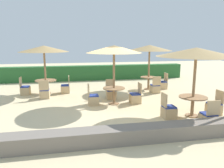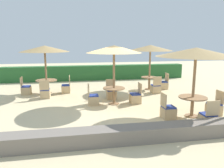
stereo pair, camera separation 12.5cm
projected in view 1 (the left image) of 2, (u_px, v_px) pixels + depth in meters
The scene contains 22 objects.
ground_plane at pixel (115, 108), 9.21m from camera, with size 40.00×40.00×0.00m, color beige.
hedge_row at pixel (95, 73), 15.82m from camera, with size 13.00×0.70×1.04m, color #28602D.
stone_border at pixel (138, 134), 6.09m from camera, with size 10.00×0.56×0.43m, color slate.
parasol_back_left at pixel (44, 49), 11.23m from camera, with size 2.55×2.55×2.54m.
round_table_back_left at pixel (46, 83), 11.57m from camera, with size 1.10×1.10×0.73m.
patio_chair_back_left_east at pixel (66, 88), 11.79m from camera, with size 0.46×0.46×0.93m.
patio_chair_back_left_west at pixel (25, 90), 11.42m from camera, with size 0.46×0.46×0.93m.
patio_chair_back_left_south at pixel (45, 93), 10.67m from camera, with size 0.46×0.46×0.93m.
parasol_center at pixel (114, 49), 9.30m from camera, with size 2.41×2.41×2.59m.
round_table_center at pixel (114, 92), 9.65m from camera, with size 0.97×0.97×0.74m.
patio_chair_center_east at pixel (135, 97), 9.84m from camera, with size 0.46×0.46×0.93m.
patio_chair_center_west at pixel (93, 99), 9.56m from camera, with size 0.46×0.46×0.93m.
patio_chair_center_north at pixel (111, 93), 10.62m from camera, with size 0.46×0.46×0.93m.
parasol_front_right at pixel (196, 52), 7.73m from camera, with size 2.84×2.84×2.54m.
round_table_front_right at pixel (193, 101), 8.08m from camera, with size 1.02×1.02×0.75m.
patio_chair_front_right_east at pixel (214, 108), 8.33m from camera, with size 0.46×0.46×0.93m.
patio_chair_front_right_south at pixel (209, 119), 7.14m from camera, with size 0.46×0.46×0.93m.
patio_chair_front_right_west at pixel (168, 111), 7.92m from camera, with size 0.46×0.46×0.93m.
parasol_back_right at pixel (150, 48), 12.30m from camera, with size 2.53×2.53×2.55m.
round_table_back_right at pixel (149, 80), 12.65m from camera, with size 0.93×0.93×0.73m.
patio_chair_back_right_south at pixel (155, 88), 11.81m from camera, with size 0.46×0.46×0.93m.
patio_chair_back_right_east at pixel (163, 84), 12.84m from camera, with size 0.46×0.46×0.93m.
Camera 1 is at (-1.80, -8.67, 2.75)m, focal length 35.00 mm.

